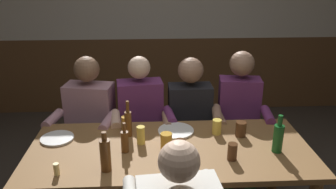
% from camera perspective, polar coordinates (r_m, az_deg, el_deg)
% --- Properties ---
extents(back_wall_wainscot, '(6.73, 0.12, 1.02)m').
position_cam_1_polar(back_wall_wainscot, '(4.87, -1.39, 3.34)').
color(back_wall_wainscot, brown).
rests_on(back_wall_wainscot, ground_plane).
extents(dining_table, '(2.00, 0.87, 0.74)m').
position_cam_1_polar(dining_table, '(2.56, 0.31, -10.54)').
color(dining_table, brown).
rests_on(dining_table, ground_plane).
extents(person_0, '(0.60, 0.58, 1.23)m').
position_cam_1_polar(person_0, '(3.18, -12.91, -3.78)').
color(person_0, '#B78493').
rests_on(person_0, ground_plane).
extents(person_1, '(0.57, 0.54, 1.22)m').
position_cam_1_polar(person_1, '(3.14, -4.39, -3.85)').
color(person_1, '#6B2D66').
rests_on(person_1, ground_plane).
extents(person_2, '(0.53, 0.54, 1.20)m').
position_cam_1_polar(person_2, '(3.15, 3.74, -3.83)').
color(person_2, black).
rests_on(person_2, ground_plane).
extents(person_3, '(0.54, 0.56, 1.25)m').
position_cam_1_polar(person_3, '(3.22, 11.57, -3.30)').
color(person_3, '#6B2D66').
rests_on(person_3, ground_plane).
extents(table_candle, '(0.04, 0.04, 0.08)m').
position_cam_1_polar(table_candle, '(2.31, -17.74, -11.55)').
color(table_candle, '#F9E08C').
rests_on(table_candle, dining_table).
extents(plate_0, '(0.28, 0.28, 0.01)m').
position_cam_1_polar(plate_0, '(2.73, 1.30, -5.93)').
color(plate_0, white).
rests_on(plate_0, dining_table).
extents(plate_1, '(0.24, 0.24, 0.01)m').
position_cam_1_polar(plate_1, '(2.75, -17.63, -6.82)').
color(plate_1, white).
rests_on(plate_1, dining_table).
extents(bottle_0, '(0.05, 0.05, 0.28)m').
position_cam_1_polar(bottle_0, '(2.64, -6.52, -4.55)').
color(bottle_0, '#593314').
rests_on(bottle_0, dining_table).
extents(bottle_1, '(0.07, 0.07, 0.27)m').
position_cam_1_polar(bottle_1, '(2.53, 17.54, -6.68)').
color(bottle_1, '#195923').
rests_on(bottle_1, dining_table).
extents(bottle_2, '(0.05, 0.05, 0.22)m').
position_cam_1_polar(bottle_2, '(2.44, -7.07, -7.52)').
color(bottle_2, '#593314').
rests_on(bottle_2, dining_table).
extents(bottle_3, '(0.07, 0.07, 0.27)m').
position_cam_1_polar(bottle_3, '(2.24, -10.19, -9.61)').
color(bottle_3, '#593314').
rests_on(bottle_3, dining_table).
extents(pint_glass_0, '(0.08, 0.08, 0.12)m').
position_cam_1_polar(pint_glass_0, '(2.38, 2.00, -8.79)').
color(pint_glass_0, '#4C2D19').
rests_on(pint_glass_0, dining_table).
extents(pint_glass_1, '(0.06, 0.06, 0.13)m').
position_cam_1_polar(pint_glass_1, '(2.54, -4.46, -6.62)').
color(pint_glass_1, '#E5C64C').
rests_on(pint_glass_1, dining_table).
extents(pint_glass_2, '(0.07, 0.07, 0.12)m').
position_cam_1_polar(pint_glass_2, '(2.70, 7.97, -5.24)').
color(pint_glass_2, '#E5C64C').
rests_on(pint_glass_2, dining_table).
extents(pint_glass_3, '(0.08, 0.08, 0.12)m').
position_cam_1_polar(pint_glass_3, '(2.47, -0.28, -7.62)').
color(pint_glass_3, gold).
rests_on(pint_glass_3, dining_table).
extents(pint_glass_4, '(0.08, 0.08, 0.12)m').
position_cam_1_polar(pint_glass_4, '(2.70, 11.80, -5.54)').
color(pint_glass_4, '#4C2D19').
rests_on(pint_glass_4, dining_table).
extents(pint_glass_5, '(0.07, 0.07, 0.11)m').
position_cam_1_polar(pint_glass_5, '(2.76, -6.88, -4.68)').
color(pint_glass_5, gold).
rests_on(pint_glass_5, dining_table).
extents(pint_glass_6, '(0.06, 0.06, 0.12)m').
position_cam_1_polar(pint_glass_6, '(2.39, 10.45, -9.16)').
color(pint_glass_6, '#4C2D19').
rests_on(pint_glass_6, dining_table).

